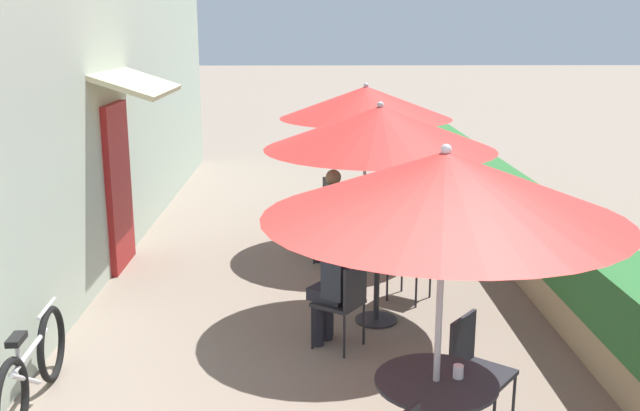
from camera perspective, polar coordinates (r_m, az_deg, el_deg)
name	(u,v)px	position (r m, az deg, el deg)	size (l,w,h in m)	color
cafe_facade_wall	(113,100)	(9.80, -16.26, 8.12)	(0.98, 13.77, 4.20)	#B2C1AD
planter_hedge	(506,212)	(10.15, 14.68, -0.51)	(0.60, 12.77, 1.01)	tan
patio_table_near	(435,405)	(5.02, 9.19, -15.46)	(0.83, 0.83, 0.71)	#28282D
patio_umbrella_near	(444,185)	(4.49, 9.93, 1.60)	(2.31, 2.31, 2.30)	#B7B7BC
cafe_chair_near_left	(474,363)	(5.66, 12.25, -12.24)	(0.56, 0.56, 0.87)	#232328
coffee_cup_near	(458,372)	(4.98, 11.00, -12.91)	(0.07, 0.07, 0.09)	white
patio_table_mid	(377,273)	(7.43, 4.57, -5.40)	(0.83, 0.83, 0.71)	#28282D
patio_umbrella_mid	(380,128)	(7.08, 4.81, 6.21)	(2.31, 2.31, 2.30)	#B7B7BC
cafe_chair_mid_left	(345,298)	(6.79, 2.02, -7.40)	(0.56, 0.56, 0.87)	#232328
seated_patron_mid_left	(335,279)	(6.78, 1.22, -5.88)	(0.51, 0.49, 1.25)	#23232D
cafe_chair_mid_right	(403,255)	(8.10, 6.69, -3.92)	(0.56, 0.56, 0.87)	#232328
coffee_cup_mid	(367,253)	(7.34, 3.75, -3.78)	(0.07, 0.07, 0.09)	teal
patio_table_far	(364,212)	(9.85, 3.54, -0.53)	(0.83, 0.83, 0.71)	#28282D
patio_umbrella_far	(366,102)	(9.59, 3.68, 8.23)	(2.31, 2.31, 2.30)	#B7B7BC
cafe_chair_far_left	(338,226)	(9.21, 1.44, -1.64)	(0.56, 0.56, 0.87)	#232328
seated_patron_far_left	(331,212)	(9.22, 0.87, -0.51)	(0.51, 0.50, 1.25)	#23232D
cafe_chair_far_right	(419,213)	(9.93, 7.90, -0.61)	(0.44, 0.44, 0.87)	#232328
cafe_chair_far_back	(336,202)	(10.48, 1.25, 0.27)	(0.53, 0.53, 0.87)	#232328
bicycle_leaning	(33,369)	(6.27, -22.01, -12.04)	(0.15, 1.66, 0.75)	black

